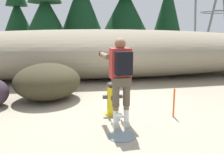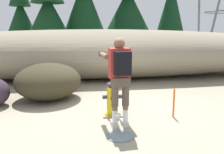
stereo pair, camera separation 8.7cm
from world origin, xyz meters
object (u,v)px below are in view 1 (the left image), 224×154
Objects in this scene: survey_stake at (174,103)px; boulder_large at (48,81)px; fire_hydrant at (113,99)px; utility_worker at (120,72)px.

boulder_large is at bearing 148.74° from survey_stake.
survey_stake is (2.72, -1.65, -0.17)m from boulder_large.
survey_stake is at bearing -31.26° from boulder_large.
fire_hydrant is at bearing -42.09° from boulder_large.
boulder_large is (-1.49, 1.35, 0.12)m from fire_hydrant.
utility_worker reaches higher than fire_hydrant.
boulder_large is (-1.55, 1.94, -0.56)m from utility_worker.
fire_hydrant is 0.91m from utility_worker.
boulder_large is 3.18m from survey_stake.
fire_hydrant is 2.01m from boulder_large.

